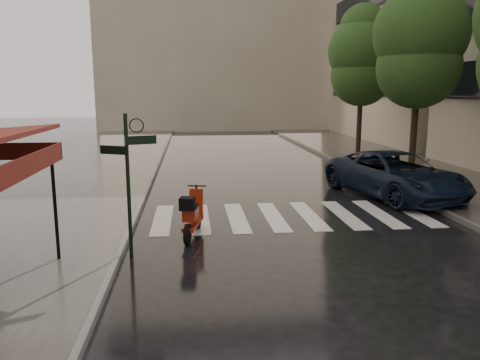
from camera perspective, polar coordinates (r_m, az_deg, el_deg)
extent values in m
plane|color=black|center=(7.72, -6.58, -16.67)|extent=(120.00, 120.00, 0.00)
cube|color=#38332D|center=(19.72, -19.52, -0.04)|extent=(6.00, 60.00, 0.12)
cube|color=#38332D|center=(21.68, 21.87, 0.73)|extent=(5.50, 60.00, 0.12)
cube|color=#595651|center=(19.23, -10.66, 0.18)|extent=(0.12, 60.00, 0.16)
cube|color=#595651|center=(20.52, 14.95, 0.66)|extent=(0.12, 60.00, 0.16)
cube|color=silver|center=(13.36, -9.42, -4.76)|extent=(0.50, 3.20, 0.01)
cube|color=silver|center=(13.33, -4.89, -4.68)|extent=(0.50, 3.20, 0.01)
cube|color=silver|center=(13.39, -0.38, -4.57)|extent=(0.50, 3.20, 0.01)
cube|color=silver|center=(13.53, 4.06, -4.43)|extent=(0.50, 3.20, 0.01)
cube|color=silver|center=(13.75, 8.38, -4.27)|extent=(0.50, 3.20, 0.01)
cube|color=silver|center=(14.05, 12.55, -4.10)|extent=(0.50, 3.20, 0.01)
cube|color=silver|center=(14.41, 16.52, -3.91)|extent=(0.50, 3.20, 0.01)
cube|color=silver|center=(14.84, 20.27, -3.72)|extent=(0.50, 3.20, 0.01)
cylinder|color=black|center=(10.24, -21.64, -2.70)|extent=(0.07, 0.07, 2.35)
cylinder|color=black|center=(10.14, -13.45, -0.89)|extent=(0.08, 0.08, 3.10)
cube|color=black|center=(9.95, -11.98, 4.79)|extent=(0.62, 0.26, 0.18)
cube|color=black|center=(10.05, -15.23, 3.55)|extent=(0.56, 0.29, 0.18)
cube|color=gray|center=(37.15, 21.38, 18.89)|extent=(8.00, 16.00, 18.50)
cube|color=gray|center=(45.40, -2.51, 18.92)|extent=(22.00, 6.00, 20.00)
cylinder|color=black|center=(21.09, 20.50, 6.87)|extent=(0.28, 0.28, 4.48)
sphere|color=#1E3B15|center=(21.08, 20.89, 12.73)|extent=(3.40, 3.40, 3.40)
sphere|color=#1E3B15|center=(21.18, 21.14, 16.39)|extent=(3.80, 3.80, 3.80)
sphere|color=#1E3B15|center=(21.36, 21.39, 19.80)|extent=(2.60, 2.60, 2.60)
cylinder|color=black|center=(27.60, 14.38, 7.85)|extent=(0.28, 0.28, 4.37)
sphere|color=#1E3B15|center=(27.58, 14.59, 12.22)|extent=(3.40, 3.40, 3.40)
sphere|color=#1E3B15|center=(27.66, 14.72, 14.96)|extent=(3.80, 3.80, 3.80)
sphere|color=#1E3B15|center=(27.78, 14.85, 17.53)|extent=(2.60, 2.60, 2.60)
cylinder|color=black|center=(11.09, -6.42, -6.60)|extent=(0.20, 0.51, 0.50)
cylinder|color=black|center=(12.30, -5.16, -4.83)|extent=(0.20, 0.51, 0.50)
cube|color=maroon|center=(11.70, -5.74, -5.25)|extent=(0.56, 1.37, 0.10)
cube|color=maroon|center=(11.37, -6.03, -4.10)|extent=(0.42, 0.62, 0.29)
cube|color=maroon|center=(12.04, -5.34, -2.84)|extent=(0.35, 0.19, 0.78)
cylinder|color=black|center=(12.04, -5.28, -0.72)|extent=(0.47, 0.13, 0.04)
cube|color=black|center=(10.93, -6.47, -2.88)|extent=(0.39, 0.37, 0.29)
imported|color=black|center=(16.68, 18.37, 0.61)|extent=(3.86, 5.97, 1.53)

